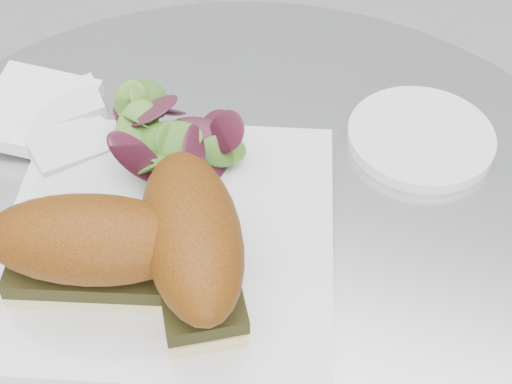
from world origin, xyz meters
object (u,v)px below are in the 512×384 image
sandwich_right (193,241)px  saucer (421,137)px  plate (168,240)px  sandwich_left (93,247)px

sandwich_right → saucer: 0.26m
saucer → plate: bearing=-133.3°
plate → saucer: bearing=46.7°
sandwich_left → saucer: size_ratio=1.22×
plate → sandwich_left: sandwich_left is taller
sandwich_right → saucer: size_ratio=1.25×
plate → sandwich_left: (-0.03, -0.06, 0.05)m
plate → saucer: (0.17, 0.19, -0.00)m
sandwich_right → plate: bearing=-160.4°
sandwich_right → saucer: bearing=118.0°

